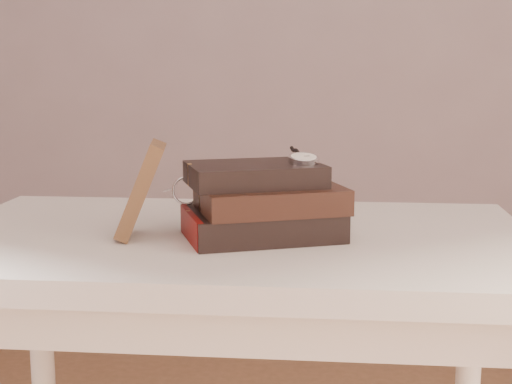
# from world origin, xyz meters

# --- Properties ---
(table) EXTENTS (1.00, 0.60, 0.75)m
(table) POSITION_xyz_m (0.00, 0.35, 0.66)
(table) COLOR beige
(table) RESTS_ON ground
(book_stack) EXTENTS (0.29, 0.24, 0.12)m
(book_stack) POSITION_xyz_m (0.05, 0.32, 0.81)
(book_stack) COLOR black
(book_stack) RESTS_ON table
(journal) EXTENTS (0.10, 0.11, 0.16)m
(journal) POSITION_xyz_m (-0.15, 0.30, 0.83)
(journal) COLOR #422A19
(journal) RESTS_ON table
(pocket_watch) EXTENTS (0.07, 0.16, 0.02)m
(pocket_watch) POSITION_xyz_m (0.12, 0.34, 0.88)
(pocket_watch) COLOR silver
(pocket_watch) RESTS_ON book_stack
(eyeglasses) EXTENTS (0.14, 0.14, 0.05)m
(eyeglasses) POSITION_xyz_m (-0.06, 0.37, 0.82)
(eyeglasses) COLOR silver
(eyeglasses) RESTS_ON book_stack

